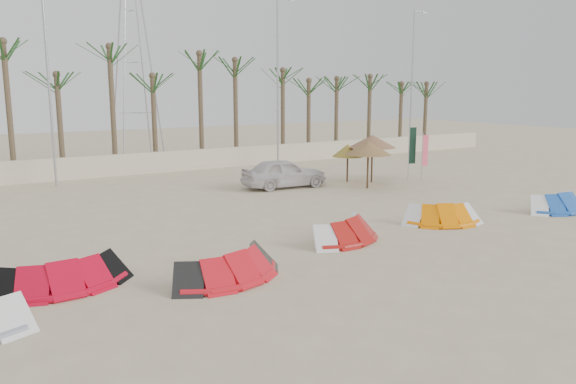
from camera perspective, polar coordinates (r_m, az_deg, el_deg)
ground at (r=17.25m, az=10.75°, el=-7.34°), size 120.00×120.00×0.00m
boundary_wall at (r=36.08m, az=-13.66°, el=2.91°), size 60.00×0.30×1.30m
palm_line at (r=37.44m, az=-13.82°, el=12.07°), size 52.00×4.00×7.70m
lamp_b at (r=32.40m, az=-23.11°, el=10.63°), size 1.25×0.14×11.00m
lamp_c at (r=37.35m, az=-1.01°, el=11.33°), size 1.25×0.14×11.00m
lamp_d at (r=44.75m, az=12.51°, el=10.95°), size 1.25×0.14×11.00m
pylon at (r=42.13m, az=-14.95°, el=3.02°), size 3.00×3.00×14.00m
kite_red_left at (r=16.33m, az=-22.32°, el=-7.45°), size 3.64×1.66×0.90m
kite_red_mid at (r=15.94m, az=-6.51°, el=-7.15°), size 3.81×2.32×0.90m
kite_red_right at (r=19.80m, az=5.41°, el=-3.62°), size 3.67×2.48×0.90m
kite_orange at (r=22.83m, az=14.92°, el=-2.04°), size 3.49×2.54×0.90m
kite_blue at (r=26.86m, az=25.34°, el=-0.85°), size 3.20×1.77×0.90m
parasol_left at (r=31.78m, az=6.09°, el=4.21°), size 1.75×1.75×2.14m
parasol_mid at (r=29.75m, az=8.16°, el=4.45°), size 2.42×2.42×2.50m
parasol_right at (r=31.77m, az=8.58°, el=5.12°), size 2.63×2.63×2.67m
flag_pink at (r=33.19m, az=13.70°, el=3.98°), size 0.45×0.04×2.75m
flag_green at (r=33.09m, az=12.41°, el=4.48°), size 0.45×0.13×3.21m
car at (r=29.90m, az=-0.40°, el=1.94°), size 4.70×2.25×1.55m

